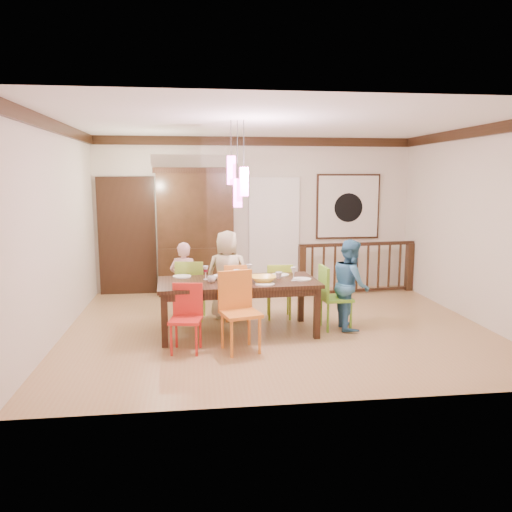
{
  "coord_description": "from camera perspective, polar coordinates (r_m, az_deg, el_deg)",
  "views": [
    {
      "loc": [
        -1.17,
        -6.93,
        2.15
      ],
      "look_at": [
        -0.29,
        0.12,
        1.03
      ],
      "focal_mm": 35.0,
      "sensor_mm": 36.0,
      "label": 1
    }
  ],
  "objects": [
    {
      "name": "china_hutch",
      "position": [
        9.28,
        -6.9,
        2.8
      ],
      "size": [
        1.48,
        0.46,
        2.33
      ],
      "color": "black",
      "rests_on": "floor"
    },
    {
      "name": "dining_table",
      "position": [
        6.9,
        -2.05,
        -3.48
      ],
      "size": [
        2.23,
        1.1,
        0.75
      ],
      "rotation": [
        0.0,
        0.0,
        0.05
      ],
      "color": "black",
      "rests_on": "floor"
    },
    {
      "name": "ceiling",
      "position": [
        7.07,
        2.53,
        15.0
      ],
      "size": [
        6.0,
        6.0,
        0.0
      ],
      "primitive_type": "plane",
      "rotation": [
        3.14,
        0.0,
        0.0
      ],
      "color": "white",
      "rests_on": "wall_back"
    },
    {
      "name": "person_far_mid",
      "position": [
        7.67,
        -3.28,
        -2.13
      ],
      "size": [
        0.7,
        0.49,
        1.36
      ],
      "primitive_type": "imported",
      "rotation": [
        0.0,
        0.0,
        3.06
      ],
      "color": "beige",
      "rests_on": "floor"
    },
    {
      "name": "wine_glass_a",
      "position": [
        6.97,
        -5.78,
        -1.91
      ],
      "size": [
        0.08,
        0.08,
        0.19
      ],
      "primitive_type": null,
      "color": "#590C19",
      "rests_on": "dining_table"
    },
    {
      "name": "chair_near_left",
      "position": [
        6.26,
        -8.05,
        -6.61
      ],
      "size": [
        0.44,
        0.44,
        0.84
      ],
      "rotation": [
        0.0,
        0.0,
        -0.17
      ],
      "color": "red",
      "rests_on": "floor"
    },
    {
      "name": "painting",
      "position": [
        9.87,
        10.47,
        5.58
      ],
      "size": [
        1.25,
        0.06,
        1.25
      ],
      "color": "black",
      "rests_on": "wall_back"
    },
    {
      "name": "white_doorway",
      "position": [
        9.58,
        2.07,
        2.33
      ],
      "size": [
        0.97,
        0.05,
        2.22
      ],
      "primitive_type": "cube",
      "color": "silver",
      "rests_on": "wall_back"
    },
    {
      "name": "napkin",
      "position": [
        6.6,
        -1.66,
        -3.27
      ],
      "size": [
        0.18,
        0.14,
        0.01
      ],
      "primitive_type": "cube",
      "color": "#D83359",
      "rests_on": "dining_table"
    },
    {
      "name": "wall_right",
      "position": [
        8.12,
        23.86,
        3.21
      ],
      "size": [
        0.0,
        5.0,
        5.0
      ],
      "primitive_type": "plane",
      "rotation": [
        1.57,
        0.0,
        -1.57
      ],
      "color": "beige",
      "rests_on": "floor"
    },
    {
      "name": "wine_glass_d",
      "position": [
        6.87,
        4.31,
        -2.06
      ],
      "size": [
        0.08,
        0.08,
        0.19
      ],
      "primitive_type": null,
      "color": "silver",
      "rests_on": "dining_table"
    },
    {
      "name": "small_bowl",
      "position": [
        6.96,
        -4.07,
        -2.45
      ],
      "size": [
        0.25,
        0.25,
        0.06
      ],
      "primitive_type": "imported",
      "rotation": [
        0.0,
        0.0,
        0.29
      ],
      "color": "white",
      "rests_on": "dining_table"
    },
    {
      "name": "plate_far_mid",
      "position": [
        7.17,
        -1.91,
        -2.29
      ],
      "size": [
        0.26,
        0.26,
        0.01
      ],
      "primitive_type": "cylinder",
      "color": "white",
      "rests_on": "dining_table"
    },
    {
      "name": "plate_near_mid",
      "position": [
        6.63,
        1.01,
        -3.21
      ],
      "size": [
        0.26,
        0.26,
        0.01
      ],
      "primitive_type": "cylinder",
      "color": "white",
      "rests_on": "dining_table"
    },
    {
      "name": "balustrade",
      "position": [
        9.52,
        11.46,
        -1.23
      ],
      "size": [
        2.3,
        0.31,
        0.96
      ],
      "rotation": [
        0.0,
        0.0,
        0.1
      ],
      "color": "black",
      "rests_on": "floor"
    },
    {
      "name": "plate_end_right",
      "position": [
        6.97,
        5.28,
        -2.64
      ],
      "size": [
        0.26,
        0.26,
        0.01
      ],
      "primitive_type": "cylinder",
      "color": "white",
      "rests_on": "dining_table"
    },
    {
      "name": "chair_near_mid",
      "position": [
        6.21,
        -1.77,
        -5.83
      ],
      "size": [
        0.55,
        0.55,
        0.99
      ],
      "rotation": [
        0.0,
        0.0,
        0.25
      ],
      "color": "orange",
      "rests_on": "floor"
    },
    {
      "name": "chair_far_right",
      "position": [
        7.71,
        2.64,
        -3.5
      ],
      "size": [
        0.42,
        0.42,
        0.86
      ],
      "rotation": [
        0.0,
        0.0,
        3.06
      ],
      "color": "#8CB227",
      "rests_on": "floor"
    },
    {
      "name": "wine_glass_b",
      "position": [
        7.06,
        -0.8,
        -1.73
      ],
      "size": [
        0.08,
        0.08,
        0.19
      ],
      "primitive_type": null,
      "color": "silver",
      "rests_on": "dining_table"
    },
    {
      "name": "crown_molding",
      "position": [
        7.06,
        2.53,
        14.36
      ],
      "size": [
        6.0,
        5.0,
        0.16
      ],
      "primitive_type": null,
      "color": "black",
      "rests_on": "wall_back"
    },
    {
      "name": "cup_right",
      "position": [
        7.02,
        2.6,
        -2.21
      ],
      "size": [
        0.13,
        0.13,
        0.09
      ],
      "primitive_type": "imported",
      "rotation": [
        0.0,
        0.0,
        0.38
      ],
      "color": "silver",
      "rests_on": "dining_table"
    },
    {
      "name": "plate_near_left",
      "position": [
        6.54,
        -7.82,
        -3.45
      ],
      "size": [
        0.26,
        0.26,
        0.01
      ],
      "primitive_type": "cylinder",
      "color": "white",
      "rests_on": "dining_table"
    },
    {
      "name": "chair_far_left",
      "position": [
        7.67,
        -7.4,
        -3.35
      ],
      "size": [
        0.48,
        0.48,
        0.93
      ],
      "rotation": [
        0.0,
        0.0,
        2.99
      ],
      "color": "#91C137",
      "rests_on": "floor"
    },
    {
      "name": "panel_door",
      "position": [
        9.53,
        -14.49,
        2.01
      ],
      "size": [
        1.04,
        0.07,
        2.24
      ],
      "primitive_type": "cube",
      "color": "black",
      "rests_on": "wall_back"
    },
    {
      "name": "wall_back",
      "position": [
        9.53,
        -0.04,
        4.71
      ],
      "size": [
        6.0,
        0.0,
        6.0
      ],
      "primitive_type": "plane",
      "rotation": [
        1.57,
        0.0,
        0.0
      ],
      "color": "beige",
      "rests_on": "floor"
    },
    {
      "name": "person_far_left",
      "position": [
        7.66,
        -8.21,
        -2.85
      ],
      "size": [
        0.49,
        0.37,
        1.2
      ],
      "primitive_type": "imported",
      "rotation": [
        0.0,
        0.0,
        2.92
      ],
      "color": "beige",
      "rests_on": "floor"
    },
    {
      "name": "person_end_right",
      "position": [
        7.27,
        10.76,
        -3.19
      ],
      "size": [
        0.53,
        0.66,
        1.29
      ],
      "primitive_type": "imported",
      "rotation": [
        0.0,
        0.0,
        1.5
      ],
      "color": "teal",
      "rests_on": "floor"
    },
    {
      "name": "cup_left",
      "position": [
        6.77,
        -5.1,
        -2.66
      ],
      "size": [
        0.14,
        0.14,
        0.09
      ],
      "primitive_type": "imported",
      "rotation": [
        0.0,
        0.0,
        -0.35
      ],
      "color": "silver",
      "rests_on": "dining_table"
    },
    {
      "name": "serving_bowl",
      "position": [
        6.77,
        0.83,
        -2.65
      ],
      "size": [
        0.35,
        0.35,
        0.09
      ],
      "primitive_type": "imported",
      "rotation": [
        0.0,
        0.0,
        -0.02
      ],
      "color": "gold",
      "rests_on": "dining_table"
    },
    {
      "name": "wine_glass_c",
      "position": [
        6.67,
        -2.23,
        -2.37
      ],
      "size": [
        0.08,
        0.08,
        0.19
      ],
      "primitive_type": null,
      "color": "#590C19",
      "rests_on": "dining_table"
    },
    {
      "name": "plate_far_right",
      "position": [
        7.25,
        2.75,
        -2.17
      ],
      "size": [
        0.26,
        0.26,
        0.01
      ],
      "primitive_type": "cylinder",
      "color": "white",
      "rests_on": "dining_table"
    },
    {
      "name": "chair_far_mid",
      "position": [
        7.63,
        -2.3,
        -3.58
      ],
      "size": [
        0.4,
        0.4,
        0.87
      ],
      "rotation": [
        0.0,
        0.0,
        3.17
      ],
      "color": "orange",
      "rests_on": "floor"
    },
    {
      "name": "pendant_cluster",
      "position": [
        6.74,
        -2.12,
        8.54
      ],
      "size": [
        0.27,
        0.21,
        1.14
      ],
      "color": "#FF4CC5",
      "rests_on": "ceiling"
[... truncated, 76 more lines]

